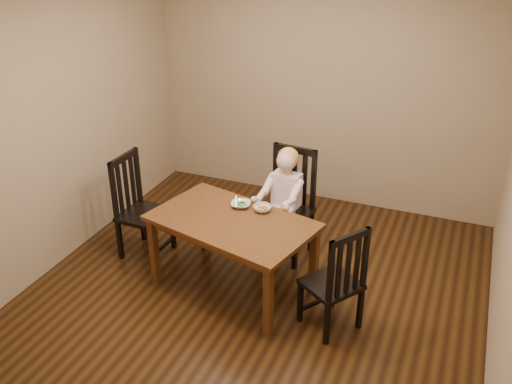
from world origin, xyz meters
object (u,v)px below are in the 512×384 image
at_px(chair_right, 336,282).
at_px(bowl_peas, 241,205).
at_px(dining_table, 232,228).
at_px(chair_child, 288,205).
at_px(chair_left, 140,208).
at_px(bowl_veg, 262,208).
at_px(toddler, 286,193).

relative_size(chair_right, bowl_peas, 5.48).
distance_m(dining_table, chair_child, 0.81).
bearing_deg(chair_right, chair_child, 71.44).
bearing_deg(chair_left, bowl_veg, 95.12).
relative_size(dining_table, chair_right, 1.63).
bearing_deg(chair_child, dining_table, 77.50).
bearing_deg(chair_right, bowl_peas, 99.24).
bearing_deg(bowl_peas, chair_right, -24.53).
distance_m(chair_left, chair_right, 2.15).
distance_m(dining_table, bowl_veg, 0.33).
distance_m(chair_child, toddler, 0.17).
relative_size(chair_right, bowl_veg, 5.81).
height_order(bowl_peas, bowl_veg, bowl_veg).
bearing_deg(bowl_veg, chair_child, 81.96).
relative_size(dining_table, bowl_veg, 9.47).
xyz_separation_m(chair_child, toddler, (-0.01, -0.06, 0.16)).
bearing_deg(toddler, chair_child, -90.00).
height_order(chair_right, bowl_veg, chair_right).
height_order(chair_left, chair_right, chair_left).
xyz_separation_m(dining_table, toddler, (0.25, 0.70, 0.06)).
distance_m(chair_left, toddler, 1.45).
height_order(chair_left, bowl_peas, chair_left).
bearing_deg(toddler, bowl_peas, 64.42).
distance_m(chair_left, bowl_veg, 1.30).
bearing_deg(dining_table, toddler, 70.22).
relative_size(chair_child, chair_right, 1.14).
distance_m(dining_table, chair_left, 1.12).
distance_m(chair_child, chair_left, 1.46).
relative_size(dining_table, chair_left, 1.50).
distance_m(dining_table, chair_right, 1.05).
bearing_deg(bowl_veg, toddler, 81.76).
xyz_separation_m(chair_right, toddler, (-0.76, 0.92, 0.22)).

